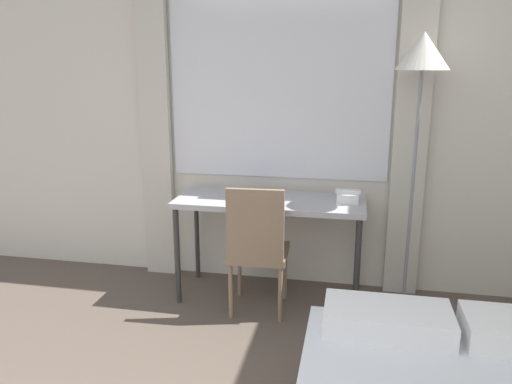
{
  "coord_description": "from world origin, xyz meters",
  "views": [
    {
      "loc": [
        0.91,
        -0.46,
        1.7
      ],
      "look_at": [
        0.31,
        2.54,
        0.91
      ],
      "focal_mm": 35.0,
      "sensor_mm": 36.0,
      "label": 1
    }
  ],
  "objects_px": {
    "desk_chair": "(257,244)",
    "telephone": "(348,197)",
    "book": "(253,193)",
    "desk": "(270,207)",
    "standing_lamp": "(421,77)"
  },
  "relations": [
    {
      "from": "desk_chair",
      "to": "book",
      "type": "relative_size",
      "value": 3.61
    },
    {
      "from": "standing_lamp",
      "to": "book",
      "type": "height_order",
      "value": "standing_lamp"
    },
    {
      "from": "standing_lamp",
      "to": "telephone",
      "type": "xyz_separation_m",
      "value": [
        -0.43,
        -0.02,
        -0.82
      ]
    },
    {
      "from": "book",
      "to": "telephone",
      "type": "bearing_deg",
      "value": -4.35
    },
    {
      "from": "desk",
      "to": "desk_chair",
      "type": "relative_size",
      "value": 1.46
    },
    {
      "from": "desk_chair",
      "to": "desk",
      "type": "bearing_deg",
      "value": 78.39
    },
    {
      "from": "standing_lamp",
      "to": "desk_chair",
      "type": "bearing_deg",
      "value": -162.94
    },
    {
      "from": "standing_lamp",
      "to": "telephone",
      "type": "relative_size",
      "value": 11.02
    },
    {
      "from": "book",
      "to": "desk_chair",
      "type": "bearing_deg",
      "value": -73.86
    },
    {
      "from": "telephone",
      "to": "desk_chair",
      "type": "bearing_deg",
      "value": -153.46
    },
    {
      "from": "desk",
      "to": "desk_chair",
      "type": "distance_m",
      "value": 0.33
    },
    {
      "from": "desk",
      "to": "telephone",
      "type": "xyz_separation_m",
      "value": [
        0.55,
        0.02,
        0.1
      ]
    },
    {
      "from": "desk_chair",
      "to": "telephone",
      "type": "relative_size",
      "value": 5.36
    },
    {
      "from": "telephone",
      "to": "book",
      "type": "distance_m",
      "value": 0.69
    },
    {
      "from": "telephone",
      "to": "book",
      "type": "xyz_separation_m",
      "value": [
        -0.69,
        0.05,
        -0.02
      ]
    }
  ]
}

